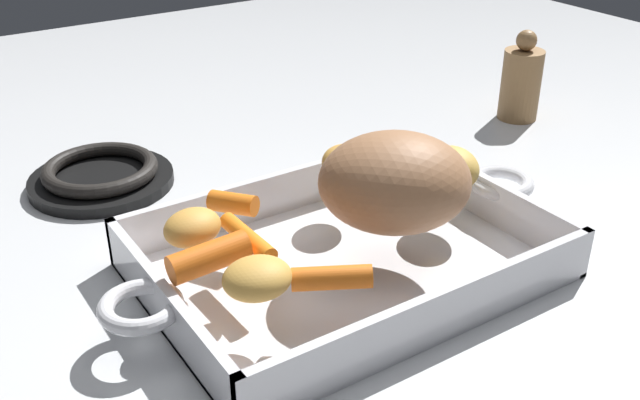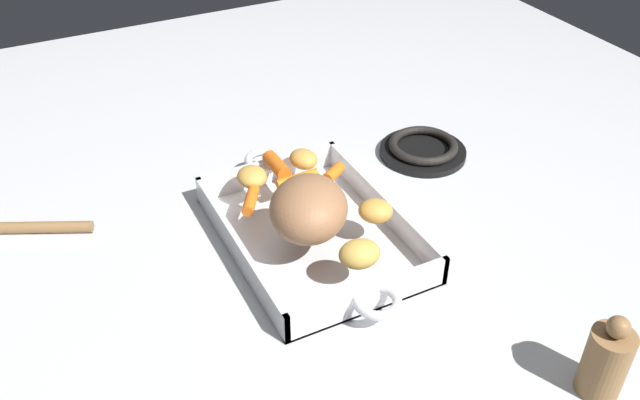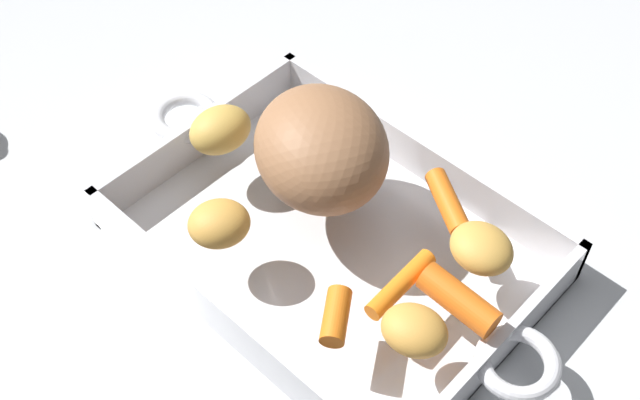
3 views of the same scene
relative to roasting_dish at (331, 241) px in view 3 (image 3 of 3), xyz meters
name	(u,v)px [view 3 (image 3 of 3)]	position (x,y,z in m)	size (l,w,h in m)	color
ground_plane	(331,250)	(0.00, 0.00, -0.01)	(1.92, 1.92, 0.00)	silver
roasting_dish	(331,241)	(0.00, 0.00, 0.00)	(0.44, 0.25, 0.05)	silver
pork_roast	(321,148)	(0.03, -0.02, 0.07)	(0.13, 0.11, 0.08)	#9A6945
baby_carrot_short	(401,284)	(-0.09, 0.02, 0.04)	(0.01, 0.01, 0.07)	orange
baby_carrot_center_left	(448,202)	(-0.06, -0.07, 0.04)	(0.02, 0.02, 0.06)	orange
baby_carrot_southwest	(460,299)	(-0.13, 0.00, 0.04)	(0.02, 0.02, 0.06)	orange
baby_carrot_center_right	(336,316)	(-0.07, 0.07, 0.04)	(0.02, 0.02, 0.04)	orange
potato_whole	(414,330)	(-0.12, 0.04, 0.05)	(0.04, 0.05, 0.03)	gold
potato_golden_small	(481,248)	(-0.11, -0.05, 0.05)	(0.05, 0.05, 0.03)	gold
potato_near_roast	(220,130)	(0.13, 0.01, 0.05)	(0.06, 0.05, 0.04)	gold
potato_corner	(219,224)	(0.05, 0.08, 0.05)	(0.05, 0.05, 0.03)	gold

